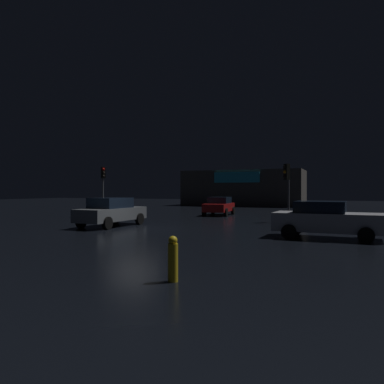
{
  "coord_description": "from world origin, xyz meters",
  "views": [
    {
      "loc": [
        9.88,
        -15.93,
        1.97
      ],
      "look_at": [
        0.6,
        6.34,
        1.87
      ],
      "focal_mm": 34.22,
      "sensor_mm": 36.0,
      "label": 1
    }
  ],
  "objects_px": {
    "store_building": "(244,188)",
    "fire_hydrant": "(173,259)",
    "car_near": "(326,219)",
    "traffic_signal_opposite": "(103,180)",
    "traffic_signal_main": "(287,178)",
    "car_far": "(112,212)",
    "car_crossing": "(219,206)"
  },
  "relations": [
    {
      "from": "store_building",
      "to": "fire_hydrant",
      "type": "xyz_separation_m",
      "value": [
        8.65,
        -39.33,
        -1.77
      ]
    },
    {
      "from": "store_building",
      "to": "car_near",
      "type": "relative_size",
      "value": 3.47
    },
    {
      "from": "store_building",
      "to": "traffic_signal_opposite",
      "type": "xyz_separation_m",
      "value": [
        -4.7,
        -23.64,
        0.48
      ]
    },
    {
      "from": "store_building",
      "to": "traffic_signal_main",
      "type": "height_order",
      "value": "store_building"
    },
    {
      "from": "traffic_signal_opposite",
      "to": "car_far",
      "type": "distance_m",
      "value": 8.0
    },
    {
      "from": "traffic_signal_main",
      "to": "car_near",
      "type": "xyz_separation_m",
      "value": [
        2.63,
        -7.33,
        -1.98
      ]
    },
    {
      "from": "traffic_signal_main",
      "to": "store_building",
      "type": "bearing_deg",
      "value": 110.77
    },
    {
      "from": "traffic_signal_main",
      "to": "traffic_signal_opposite",
      "type": "xyz_separation_m",
      "value": [
        -13.46,
        -0.52,
        -0.02
      ]
    },
    {
      "from": "traffic_signal_main",
      "to": "car_crossing",
      "type": "xyz_separation_m",
      "value": [
        -5.91,
        4.4,
        -2.0
      ]
    },
    {
      "from": "traffic_signal_opposite",
      "to": "car_near",
      "type": "distance_m",
      "value": 17.58
    },
    {
      "from": "car_far",
      "to": "car_crossing",
      "type": "relative_size",
      "value": 1.12
    },
    {
      "from": "car_crossing",
      "to": "store_building",
      "type": "bearing_deg",
      "value": 98.69
    },
    {
      "from": "car_far",
      "to": "traffic_signal_main",
      "type": "bearing_deg",
      "value": 37.35
    },
    {
      "from": "car_near",
      "to": "car_far",
      "type": "height_order",
      "value": "car_far"
    },
    {
      "from": "traffic_signal_main",
      "to": "car_far",
      "type": "distance_m",
      "value": 10.88
    },
    {
      "from": "traffic_signal_opposite",
      "to": "store_building",
      "type": "bearing_deg",
      "value": 78.76
    },
    {
      "from": "car_near",
      "to": "car_far",
      "type": "relative_size",
      "value": 0.94
    },
    {
      "from": "car_near",
      "to": "fire_hydrant",
      "type": "bearing_deg",
      "value": -107.13
    },
    {
      "from": "car_near",
      "to": "car_crossing",
      "type": "distance_m",
      "value": 14.5
    },
    {
      "from": "car_far",
      "to": "fire_hydrant",
      "type": "xyz_separation_m",
      "value": [
        8.4,
        -9.72,
        -0.32
      ]
    },
    {
      "from": "traffic_signal_opposite",
      "to": "fire_hydrant",
      "type": "relative_size",
      "value": 3.77
    },
    {
      "from": "traffic_signal_opposite",
      "to": "car_crossing",
      "type": "bearing_deg",
      "value": 33.07
    },
    {
      "from": "car_near",
      "to": "fire_hydrant",
      "type": "xyz_separation_m",
      "value": [
        -2.74,
        -8.89,
        -0.29
      ]
    },
    {
      "from": "car_crossing",
      "to": "fire_hydrant",
      "type": "bearing_deg",
      "value": -74.3
    },
    {
      "from": "car_far",
      "to": "fire_hydrant",
      "type": "height_order",
      "value": "car_far"
    },
    {
      "from": "traffic_signal_main",
      "to": "traffic_signal_opposite",
      "type": "height_order",
      "value": "traffic_signal_opposite"
    },
    {
      "from": "traffic_signal_main",
      "to": "traffic_signal_opposite",
      "type": "relative_size",
      "value": 0.97
    },
    {
      "from": "car_near",
      "to": "fire_hydrant",
      "type": "relative_size",
      "value": 4.39
    },
    {
      "from": "traffic_signal_opposite",
      "to": "fire_hydrant",
      "type": "distance_m",
      "value": 20.72
    },
    {
      "from": "traffic_signal_opposite",
      "to": "fire_hydrant",
      "type": "xyz_separation_m",
      "value": [
        13.35,
        -15.69,
        -2.25
      ]
    },
    {
      "from": "traffic_signal_opposite",
      "to": "car_crossing",
      "type": "height_order",
      "value": "traffic_signal_opposite"
    },
    {
      "from": "traffic_signal_main",
      "to": "car_far",
      "type": "relative_size",
      "value": 0.79
    }
  ]
}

